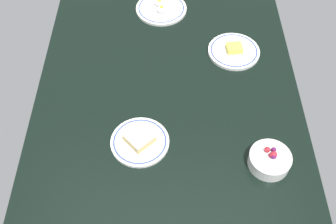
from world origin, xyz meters
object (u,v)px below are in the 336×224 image
at_px(plate_cheese, 234,51).
at_px(plate_sandwich, 140,141).
at_px(plate_eggs, 161,8).
at_px(bowl_berries, 270,160).

relative_size(plate_cheese, plate_sandwich, 1.04).
relative_size(plate_eggs, plate_sandwich, 1.13).
height_order(plate_eggs, plate_sandwich, same).
relative_size(bowl_berries, plate_sandwich, 0.69).
distance_m(plate_cheese, plate_sandwich, 0.57).
bearing_deg(plate_cheese, plate_sandwich, 140.41).
distance_m(bowl_berries, plate_sandwich, 0.44).
bearing_deg(plate_cheese, plate_eggs, 47.62).
bearing_deg(plate_eggs, bowl_berries, -155.65).
xyz_separation_m(plate_eggs, plate_sandwich, (-0.72, 0.07, 0.00)).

